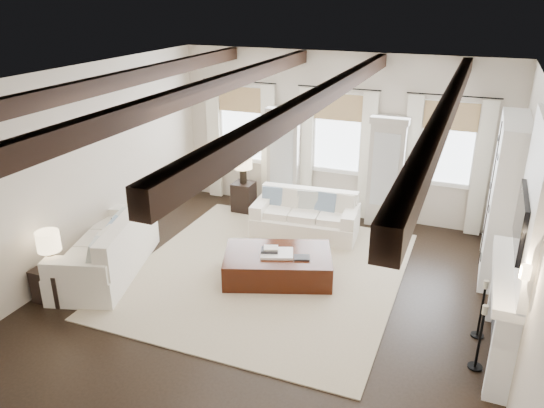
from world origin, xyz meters
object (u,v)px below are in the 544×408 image
at_px(sofa_left, 110,249).
at_px(side_table_front, 55,282).
at_px(side_table_back, 244,197).
at_px(sofa_back, 306,218).
at_px(ottoman, 278,266).

relative_size(sofa_left, side_table_front, 4.89).
relative_size(sofa_left, side_table_back, 4.03).
distance_m(sofa_back, side_table_front, 4.41).
height_order(ottoman, side_table_back, side_table_back).
xyz_separation_m(sofa_back, ottoman, (0.11, -1.71, -0.11)).
bearing_deg(ottoman, side_table_back, 105.51).
xyz_separation_m(sofa_left, side_table_back, (0.93, 3.10, -0.09)).
bearing_deg(side_table_back, side_table_front, -106.29).
relative_size(side_table_front, side_table_back, 0.82).
bearing_deg(side_table_back, sofa_back, -20.78).
bearing_deg(sofa_left, side_table_back, 73.35).
relative_size(sofa_back, sofa_left, 0.80).
height_order(sofa_left, side_table_front, sofa_left).
bearing_deg(side_table_front, sofa_back, 51.92).
bearing_deg(side_table_back, ottoman, -54.38).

